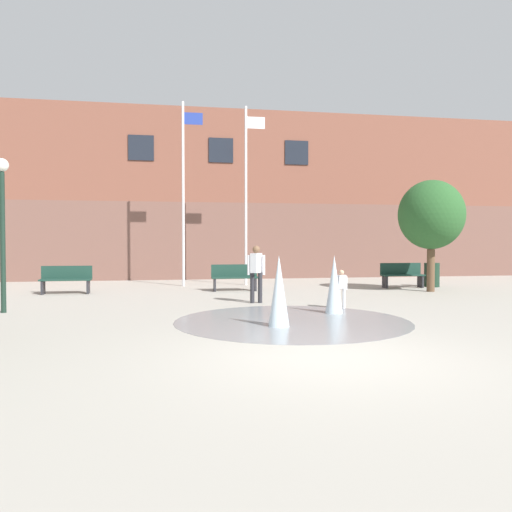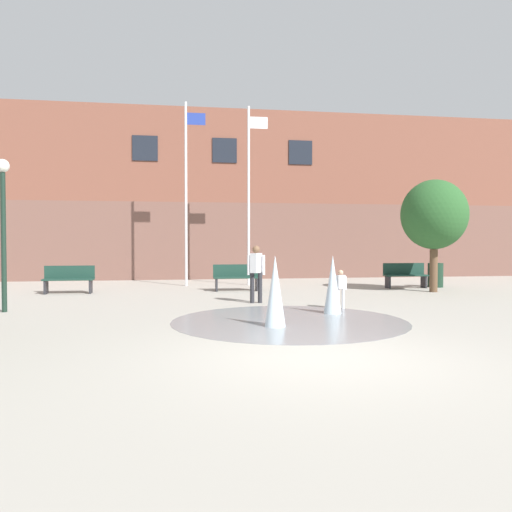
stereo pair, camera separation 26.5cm
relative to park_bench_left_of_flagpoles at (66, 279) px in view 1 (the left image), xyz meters
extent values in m
plane|color=#9E998E|center=(5.62, -10.02, -0.48)|extent=(100.00, 100.00, 0.00)
cube|color=brown|center=(5.62, 8.43, 1.26)|extent=(36.00, 6.00, 3.47)
cube|color=brown|center=(5.62, 8.43, 5.11)|extent=(36.00, 6.00, 4.24)
cube|color=#1E232D|center=(2.12, 5.41, 5.33)|extent=(1.10, 0.06, 1.10)
cube|color=#1E232D|center=(5.62, 5.41, 5.33)|extent=(1.10, 0.06, 1.10)
cube|color=#1E232D|center=(9.12, 5.41, 5.33)|extent=(1.10, 0.06, 1.10)
cylinder|color=gray|center=(5.91, -6.67, -0.48)|extent=(5.04, 5.04, 0.01)
cone|color=silver|center=(5.48, -7.31, 0.24)|extent=(0.43, 0.43, 1.43)
cone|color=silver|center=(7.17, -5.72, 0.21)|extent=(0.42, 0.42, 1.38)
cube|color=#28282D|center=(-0.70, -0.06, -0.26)|extent=(0.06, 0.40, 0.44)
cube|color=#28282D|center=(0.70, -0.06, -0.26)|extent=(0.06, 0.40, 0.44)
cube|color=#19382D|center=(0.00, -0.06, -0.01)|extent=(1.60, 0.44, 0.05)
cube|color=#19382D|center=(0.00, 0.14, 0.22)|extent=(1.60, 0.04, 0.42)
cube|color=#28282D|center=(4.84, -0.03, -0.26)|extent=(0.06, 0.40, 0.44)
cube|color=#28282D|center=(6.24, -0.03, -0.26)|extent=(0.06, 0.40, 0.44)
cube|color=#19382D|center=(5.54, -0.03, -0.01)|extent=(1.60, 0.44, 0.05)
cube|color=#19382D|center=(5.54, 0.17, 0.22)|extent=(1.60, 0.04, 0.42)
cube|color=#28282D|center=(11.10, 0.11, -0.26)|extent=(0.06, 0.40, 0.44)
cube|color=#28282D|center=(12.50, 0.11, -0.26)|extent=(0.06, 0.40, 0.44)
cube|color=#19382D|center=(11.80, 0.11, -0.01)|extent=(1.60, 0.44, 0.05)
cube|color=#19382D|center=(11.80, 0.31, 0.22)|extent=(1.60, 0.04, 0.42)
cylinder|color=silver|center=(7.55, -4.98, -0.22)|extent=(0.07, 0.07, 0.52)
cylinder|color=silver|center=(7.68, -4.98, -0.22)|extent=(0.07, 0.07, 0.52)
cube|color=white|center=(7.61, -4.98, 0.21)|extent=(0.24, 0.18, 0.33)
sphere|color=tan|center=(7.61, -4.98, 0.44)|extent=(0.13, 0.13, 0.13)
cylinder|color=white|center=(7.48, -4.98, 0.17)|extent=(0.05, 0.05, 0.34)
cylinder|color=white|center=(7.74, -4.98, 0.17)|extent=(0.05, 0.05, 0.34)
cylinder|color=#28282D|center=(5.58, -3.44, -0.06)|extent=(0.12, 0.12, 0.84)
cylinder|color=#28282D|center=(5.80, -3.44, -0.06)|extent=(0.12, 0.12, 0.84)
cube|color=white|center=(5.69, -3.44, 0.63)|extent=(0.37, 0.39, 0.54)
sphere|color=brown|center=(5.69, -3.44, 1.01)|extent=(0.21, 0.21, 0.21)
cylinder|color=white|center=(5.48, -3.44, 0.58)|extent=(0.08, 0.08, 0.55)
cylinder|color=white|center=(5.90, -3.44, 0.58)|extent=(0.08, 0.08, 0.55)
cylinder|color=silver|center=(3.85, 2.25, 3.03)|extent=(0.10, 0.10, 7.02)
cube|color=#233893|center=(4.25, 2.25, 5.92)|extent=(0.70, 0.02, 0.45)
cylinder|color=silver|center=(6.27, 2.25, 3.00)|extent=(0.10, 0.10, 6.96)
cube|color=silver|center=(6.67, 2.25, 5.86)|extent=(0.70, 0.02, 0.45)
cylinder|color=#192D23|center=(-0.59, -4.28, 1.20)|extent=(0.12, 0.12, 3.36)
sphere|color=white|center=(-0.59, -4.28, 3.04)|extent=(0.32, 0.32, 0.32)
cylinder|color=#193323|center=(13.07, 0.32, -0.03)|extent=(0.56, 0.56, 0.90)
cylinder|color=brown|center=(12.09, -1.36, 0.24)|extent=(0.26, 0.26, 1.45)
ellipsoid|color=#285628|center=(12.09, -1.36, 2.14)|extent=(2.21, 2.21, 2.34)
camera|label=1|loc=(3.32, -17.02, 1.22)|focal=35.00mm
camera|label=2|loc=(3.59, -17.06, 1.22)|focal=35.00mm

